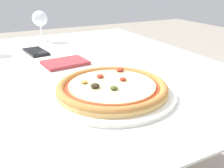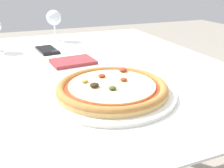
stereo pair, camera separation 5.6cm
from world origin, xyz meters
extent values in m
cube|color=brown|center=(0.00, 0.00, 0.72)|extent=(1.18, 1.05, 0.04)
cube|color=silver|center=(0.00, 0.00, 0.74)|extent=(1.28, 1.15, 0.01)
cylinder|color=brown|center=(0.53, 0.46, 0.35)|extent=(0.06, 0.06, 0.70)
cylinder|color=white|center=(0.16, -0.28, 0.75)|extent=(0.33, 0.33, 0.01)
cylinder|color=#E0B26B|center=(0.16, -0.28, 0.76)|extent=(0.29, 0.29, 0.01)
torus|color=#B27538|center=(0.16, -0.28, 0.77)|extent=(0.29, 0.29, 0.02)
cylinder|color=#BC381E|center=(0.16, -0.28, 0.77)|extent=(0.24, 0.24, 0.00)
cylinder|color=beige|center=(0.16, -0.28, 0.77)|extent=(0.23, 0.23, 0.00)
ellipsoid|color=#A83323|center=(0.22, -0.20, 0.78)|extent=(0.02, 0.02, 0.01)
ellipsoid|color=#A83323|center=(0.15, -0.22, 0.78)|extent=(0.02, 0.02, 0.01)
ellipsoid|color=#2D2319|center=(0.11, -0.28, 0.78)|extent=(0.02, 0.02, 0.01)
ellipsoid|color=#BC9342|center=(0.10, -0.24, 0.78)|extent=(0.02, 0.02, 0.01)
ellipsoid|color=#425123|center=(0.15, -0.31, 0.78)|extent=(0.02, 0.02, 0.01)
ellipsoid|color=#A83323|center=(0.20, -0.27, 0.78)|extent=(0.02, 0.02, 0.01)
cylinder|color=silver|center=(0.13, 0.44, 0.75)|extent=(0.07, 0.07, 0.00)
cylinder|color=silver|center=(0.13, 0.44, 0.79)|extent=(0.01, 0.01, 0.08)
sphere|color=silver|center=(0.13, 0.44, 0.86)|extent=(0.07, 0.07, 0.07)
cube|color=black|center=(0.06, 0.23, 0.75)|extent=(0.09, 0.15, 0.01)
cube|color=black|center=(0.06, 0.23, 0.76)|extent=(0.08, 0.14, 0.00)
cube|color=#933338|center=(0.13, 0.03, 0.75)|extent=(0.16, 0.12, 0.01)
camera|label=1|loc=(-0.11, -0.81, 1.02)|focal=40.00mm
camera|label=2|loc=(-0.06, -0.83, 1.02)|focal=40.00mm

